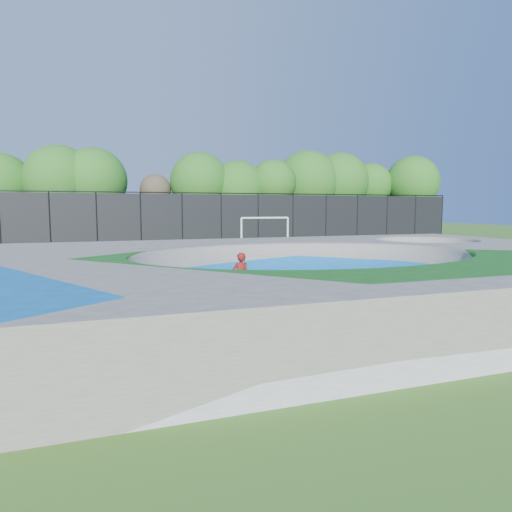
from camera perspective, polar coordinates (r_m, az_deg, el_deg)
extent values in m
plane|color=#37661C|center=(14.53, 6.35, -5.40)|extent=(120.00, 120.00, 0.00)
cube|color=gray|center=(14.40, 6.39, -2.47)|extent=(22.00, 14.00, 1.50)
imported|color=red|center=(13.94, -1.95, -2.68)|extent=(0.59, 0.42, 1.52)
cube|color=black|center=(14.07, -1.94, -5.64)|extent=(0.78, 0.24, 0.05)
cylinder|color=white|center=(30.09, -1.83, 2.66)|extent=(0.12, 0.12, 2.22)
cylinder|color=white|center=(31.27, 3.99, 2.77)|extent=(0.12, 0.12, 2.22)
cylinder|color=white|center=(30.60, 1.14, 4.79)|extent=(3.33, 0.12, 0.12)
cylinder|color=black|center=(34.28, -29.38, 3.79)|extent=(0.09, 0.09, 4.00)
cylinder|color=black|center=(33.91, -24.37, 4.01)|extent=(0.09, 0.09, 4.00)
cylinder|color=black|center=(33.80, -19.28, 4.20)|extent=(0.09, 0.09, 4.00)
cylinder|color=black|center=(33.96, -14.20, 4.36)|extent=(0.09, 0.09, 4.00)
cylinder|color=black|center=(34.38, -9.21, 4.49)|extent=(0.09, 0.09, 4.00)
cylinder|color=black|center=(35.05, -4.37, 4.57)|extent=(0.09, 0.09, 4.00)
cylinder|color=black|center=(35.96, 0.26, 4.63)|extent=(0.09, 0.09, 4.00)
cylinder|color=black|center=(37.09, 4.64, 4.65)|extent=(0.09, 0.09, 4.00)
cylinder|color=black|center=(38.43, 8.73, 4.64)|extent=(0.09, 0.09, 4.00)
cylinder|color=black|center=(39.94, 12.53, 4.62)|extent=(0.09, 0.09, 4.00)
cylinder|color=black|center=(41.62, 16.04, 4.58)|extent=(0.09, 0.09, 4.00)
cylinder|color=black|center=(43.44, 19.26, 4.53)|extent=(0.09, 0.09, 4.00)
cylinder|color=black|center=(45.38, 22.22, 4.47)|extent=(0.09, 0.09, 4.00)
cube|color=black|center=(34.38, -9.21, 4.49)|extent=(48.00, 0.03, 3.80)
cylinder|color=black|center=(34.39, -9.26, 7.82)|extent=(48.00, 0.08, 0.08)
cylinder|color=#3F311F|center=(40.03, -29.07, 3.21)|extent=(0.44, 0.44, 2.89)
sphere|color=#25681B|center=(40.05, -29.31, 7.82)|extent=(4.75, 4.75, 4.75)
cylinder|color=#3F311F|center=(38.57, -23.16, 3.49)|extent=(0.44, 0.44, 3.00)
sphere|color=#25681B|center=(38.60, -23.37, 8.70)|extent=(5.35, 5.35, 5.35)
cylinder|color=#3F311F|center=(38.30, -19.41, 3.72)|extent=(0.44, 0.44, 3.13)
sphere|color=#25681B|center=(38.34, -19.59, 8.91)|extent=(5.09, 5.09, 5.09)
cylinder|color=#3F311F|center=(39.47, -12.37, 4.10)|extent=(0.44, 0.44, 3.30)
sphere|color=brown|center=(39.48, -12.46, 8.08)|extent=(2.60, 2.60, 2.60)
cylinder|color=#3F311F|center=(39.66, -7.00, 4.14)|extent=(0.44, 0.44, 3.22)
sphere|color=#25681B|center=(39.70, -7.07, 9.19)|extent=(5.02, 5.02, 5.02)
cylinder|color=#3F311F|center=(40.34, -2.35, 3.87)|extent=(0.44, 0.44, 2.74)
sphere|color=#25681B|center=(40.35, -2.37, 8.42)|extent=(4.88, 4.88, 4.88)
cylinder|color=#3F311F|center=(40.61, 2.13, 4.45)|extent=(0.44, 0.44, 3.54)
sphere|color=#25681B|center=(40.65, 2.15, 9.12)|extent=(4.10, 4.10, 4.10)
cylinder|color=#3F311F|center=(44.28, 6.37, 4.25)|extent=(0.44, 0.44, 3.07)
sphere|color=#25681B|center=(44.33, 6.43, 9.14)|extent=(6.00, 6.00, 6.00)
cylinder|color=#3F311F|center=(45.90, 10.29, 4.36)|extent=(0.44, 0.44, 3.25)
sphere|color=#25681B|center=(45.96, 10.38, 9.07)|extent=(5.72, 5.72, 5.72)
cylinder|color=#3F311F|center=(47.77, 13.99, 4.54)|extent=(0.44, 0.44, 3.58)
sphere|color=#25681B|center=(47.82, 14.10, 8.63)|extent=(4.34, 4.34, 4.34)
cylinder|color=#3F311F|center=(48.65, 18.83, 4.36)|extent=(0.44, 0.44, 3.49)
sphere|color=#25681B|center=(48.71, 18.98, 8.72)|extent=(5.23, 5.23, 5.23)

